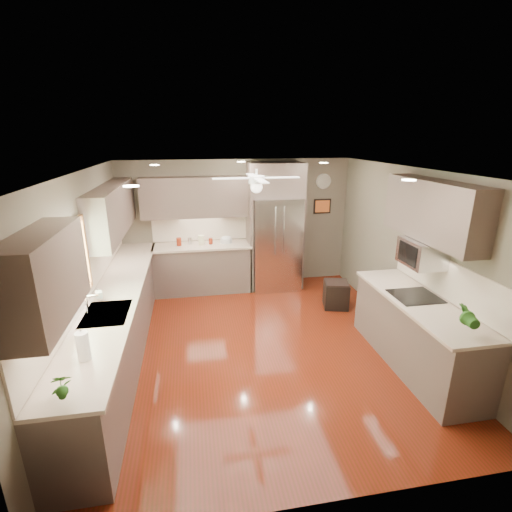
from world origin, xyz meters
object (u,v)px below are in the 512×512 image
object	(u,v)px
paper_towel	(83,346)
soap_bottle	(99,294)
canister_c	(201,240)
refrigerator	(275,229)
potted_plant_right	(469,317)
canister_a	(179,242)
canister_b	(190,241)
microwave	(422,253)
canister_d	(211,241)
bowl	(226,242)
stool	(336,294)
potted_plant_left	(59,386)

from	to	relation	value
paper_towel	soap_bottle	bearing A→B (deg)	96.40
canister_c	refrigerator	xyz separation A→B (m)	(1.43, -0.03, 0.16)
potted_plant_right	paper_towel	world-z (taller)	potted_plant_right
canister_a	refrigerator	size ratio (longest dim) A/B	0.06
canister_a	canister_b	world-z (taller)	canister_a
potted_plant_right	microwave	xyz separation A→B (m)	(0.11, 1.08, 0.36)
microwave	paper_towel	xyz separation A→B (m)	(-3.96, -0.91, -0.40)
canister_d	soap_bottle	bearing A→B (deg)	-123.52
bowl	stool	size ratio (longest dim) A/B	0.47
soap_bottle	stool	xyz separation A→B (m)	(3.65, 1.14, -0.79)
canister_b	microwave	size ratio (longest dim) A/B	0.23
refrigerator	microwave	world-z (taller)	refrigerator
soap_bottle	refrigerator	bearing A→B (deg)	39.15
potted_plant_right	stool	size ratio (longest dim) A/B	0.74
canister_b	potted_plant_right	xyz separation A→B (m)	(2.86, -3.88, 0.11)
canister_a	paper_towel	bearing A→B (deg)	-102.12
potted_plant_right	refrigerator	bearing A→B (deg)	107.80
canister_a	potted_plant_left	distance (m)	4.31
refrigerator	paper_towel	bearing A→B (deg)	-126.07
canister_c	refrigerator	size ratio (longest dim) A/B	0.08
potted_plant_right	bowl	size ratio (longest dim) A/B	1.57
canister_d	potted_plant_left	distance (m)	4.47
potted_plant_right	refrigerator	world-z (taller)	refrigerator
refrigerator	stool	size ratio (longest dim) A/B	4.96
refrigerator	stool	xyz separation A→B (m)	(0.87, -1.12, -0.95)
bowl	microwave	distance (m)	3.60
microwave	refrigerator	bearing A→B (deg)	116.09
potted_plant_right	bowl	bearing A→B (deg)	119.61
microwave	canister_c	bearing A→B (deg)	135.15
microwave	stool	size ratio (longest dim) A/B	1.11
canister_d	canister_b	bearing A→B (deg)	172.19
paper_towel	canister_b	bearing A→B (deg)	75.07
canister_d	potted_plant_left	world-z (taller)	potted_plant_left
paper_towel	potted_plant_left	bearing A→B (deg)	-92.81
canister_d	canister_c	bearing A→B (deg)	-176.05
potted_plant_right	soap_bottle	bearing A→B (deg)	159.22
bowl	refrigerator	size ratio (longest dim) A/B	0.09
potted_plant_left	potted_plant_right	bearing A→B (deg)	6.10
refrigerator	stool	bearing A→B (deg)	-52.34
canister_b	canister_d	xyz separation A→B (m)	(0.39, -0.05, -0.01)
microwave	paper_towel	bearing A→B (deg)	-167.11
canister_a	paper_towel	xyz separation A→B (m)	(-0.78, -3.65, 0.06)
potted_plant_right	stool	distance (m)	2.82
canister_a	canister_d	bearing A→B (deg)	0.95
potted_plant_left	bowl	xyz separation A→B (m)	(1.71, 4.23, -0.12)
canister_c	refrigerator	bearing A→B (deg)	-1.34
canister_d	microwave	distance (m)	3.80
canister_d	refrigerator	bearing A→B (deg)	-2.09
potted_plant_left	potted_plant_right	xyz separation A→B (m)	(3.88, 0.41, 0.04)
potted_plant_left	microwave	world-z (taller)	microwave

